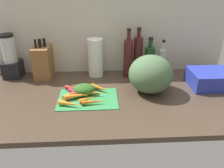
# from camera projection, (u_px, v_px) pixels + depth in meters

# --- Properties ---
(ground_plane) EXTENTS (1.70, 0.80, 0.03)m
(ground_plane) POSITION_uv_depth(u_px,v_px,m) (109.00, 97.00, 1.34)
(ground_plane) COLOR #47382B
(wall_back) EXTENTS (1.70, 0.03, 0.60)m
(wall_back) POSITION_uv_depth(u_px,v_px,m) (106.00, 30.00, 1.54)
(wall_back) COLOR beige
(wall_back) RESTS_ON ground_plane
(cutting_board) EXTENTS (0.34, 0.25, 0.01)m
(cutting_board) POSITION_uv_depth(u_px,v_px,m) (88.00, 98.00, 1.28)
(cutting_board) COLOR #338C4C
(cutting_board) RESTS_ON ground_plane
(carrot_0) EXTENTS (0.11, 0.11, 0.03)m
(carrot_0) POSITION_uv_depth(u_px,v_px,m) (74.00, 95.00, 1.29)
(carrot_0) COLOR red
(carrot_0) RESTS_ON cutting_board
(carrot_1) EXTENTS (0.12, 0.09, 0.03)m
(carrot_1) POSITION_uv_depth(u_px,v_px,m) (100.00, 88.00, 1.35)
(carrot_1) COLOR orange
(carrot_1) RESTS_ON cutting_board
(carrot_2) EXTENTS (0.11, 0.07, 0.02)m
(carrot_2) POSITION_uv_depth(u_px,v_px,m) (88.00, 99.00, 1.25)
(carrot_2) COLOR orange
(carrot_2) RESTS_ON cutting_board
(carrot_3) EXTENTS (0.12, 0.04, 0.02)m
(carrot_3) POSITION_uv_depth(u_px,v_px,m) (79.00, 95.00, 1.29)
(carrot_3) COLOR orange
(carrot_3) RESTS_ON cutting_board
(carrot_4) EXTENTS (0.12, 0.11, 0.03)m
(carrot_4) POSITION_uv_depth(u_px,v_px,m) (78.00, 93.00, 1.30)
(carrot_4) COLOR #B2264C
(carrot_4) RESTS_ON cutting_board
(carrot_5) EXTENTS (0.12, 0.11, 0.02)m
(carrot_5) POSITION_uv_depth(u_px,v_px,m) (77.00, 95.00, 1.29)
(carrot_5) COLOR orange
(carrot_5) RESTS_ON cutting_board
(carrot_6) EXTENTS (0.17, 0.08, 0.02)m
(carrot_6) POSITION_uv_depth(u_px,v_px,m) (78.00, 89.00, 1.36)
(carrot_6) COLOR red
(carrot_6) RESTS_ON cutting_board
(carrot_7) EXTENTS (0.13, 0.05, 0.03)m
(carrot_7) POSITION_uv_depth(u_px,v_px,m) (92.00, 93.00, 1.30)
(carrot_7) COLOR orange
(carrot_7) RESTS_ON cutting_board
(carrot_8) EXTENTS (0.14, 0.04, 0.02)m
(carrot_8) POSITION_uv_depth(u_px,v_px,m) (94.00, 102.00, 1.22)
(carrot_8) COLOR orange
(carrot_8) RESTS_ON cutting_board
(carrot_9) EXTENTS (0.11, 0.08, 0.03)m
(carrot_9) POSITION_uv_depth(u_px,v_px,m) (78.00, 94.00, 1.29)
(carrot_9) COLOR red
(carrot_9) RESTS_ON cutting_board
(carrot_10) EXTENTS (0.17, 0.07, 0.03)m
(carrot_10) POSITION_uv_depth(u_px,v_px,m) (79.00, 96.00, 1.27)
(carrot_10) COLOR orange
(carrot_10) RESTS_ON cutting_board
(carrot_11) EXTENTS (0.13, 0.06, 0.03)m
(carrot_11) POSITION_uv_depth(u_px,v_px,m) (70.00, 104.00, 1.20)
(carrot_11) COLOR orange
(carrot_11) RESTS_ON cutting_board
(carrot_12) EXTENTS (0.11, 0.12, 0.03)m
(carrot_12) POSITION_uv_depth(u_px,v_px,m) (72.00, 94.00, 1.29)
(carrot_12) COLOR orange
(carrot_12) RESTS_ON cutting_board
(carrot_greens_pile) EXTENTS (0.13, 0.10, 0.06)m
(carrot_greens_pile) POSITION_uv_depth(u_px,v_px,m) (84.00, 89.00, 1.32)
(carrot_greens_pile) COLOR #2D6023
(carrot_greens_pile) RESTS_ON cutting_board
(winter_squash) EXTENTS (0.26, 0.26, 0.23)m
(winter_squash) POSITION_uv_depth(u_px,v_px,m) (151.00, 74.00, 1.32)
(winter_squash) COLOR #4C6B47
(winter_squash) RESTS_ON ground_plane
(knife_block) EXTENTS (0.11, 0.16, 0.27)m
(knife_block) POSITION_uv_depth(u_px,v_px,m) (43.00, 62.00, 1.51)
(knife_block) COLOR brown
(knife_block) RESTS_ON ground_plane
(blender_appliance) EXTENTS (0.12, 0.12, 0.30)m
(blender_appliance) POSITION_uv_depth(u_px,v_px,m) (11.00, 59.00, 1.51)
(blender_appliance) COLOR black
(blender_appliance) RESTS_ON ground_plane
(paper_towel_roll) EXTENTS (0.10, 0.10, 0.26)m
(paper_towel_roll) POSITION_uv_depth(u_px,v_px,m) (95.00, 58.00, 1.53)
(paper_towel_roll) COLOR white
(paper_towel_roll) RESTS_ON ground_plane
(bottle_0) EXTENTS (0.06, 0.06, 0.34)m
(bottle_0) POSITION_uv_depth(u_px,v_px,m) (128.00, 58.00, 1.51)
(bottle_0) COLOR #471919
(bottle_0) RESTS_ON ground_plane
(bottle_1) EXTENTS (0.06, 0.06, 0.33)m
(bottle_1) POSITION_uv_depth(u_px,v_px,m) (138.00, 55.00, 1.55)
(bottle_1) COLOR #471919
(bottle_1) RESTS_ON ground_plane
(bottle_2) EXTENTS (0.07, 0.07, 0.27)m
(bottle_2) POSITION_uv_depth(u_px,v_px,m) (149.00, 60.00, 1.55)
(bottle_2) COLOR #19421E
(bottle_2) RESTS_ON ground_plane
(bottle_3) EXTENTS (0.05, 0.05, 0.25)m
(bottle_3) POSITION_uv_depth(u_px,v_px,m) (162.00, 61.00, 1.57)
(bottle_3) COLOR silver
(bottle_3) RESTS_ON ground_plane
(dish_rack) EXTENTS (0.25, 0.22, 0.10)m
(dish_rack) POSITION_uv_depth(u_px,v_px,m) (210.00, 79.00, 1.41)
(dish_rack) COLOR #2838AD
(dish_rack) RESTS_ON ground_plane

